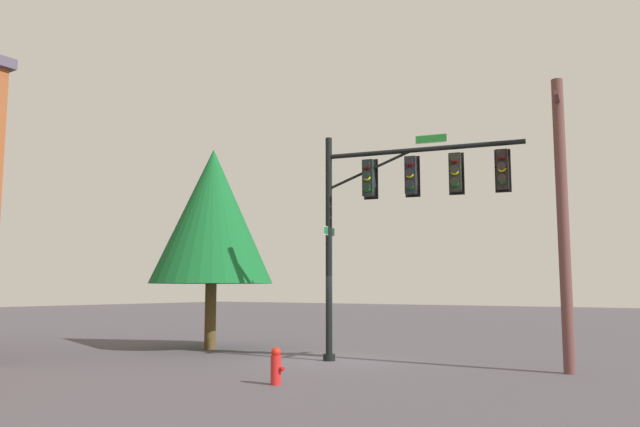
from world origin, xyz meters
The scene contains 5 objects.
ground_plane centered at (0.00, 0.00, 0.00)m, with size 120.00×120.00×0.00m, color #48444B.
signal_pole_assembly centered at (2.33, 0.50, 4.95)m, with size 5.86×1.86×6.77m.
utility_pole centered at (6.62, 1.00, 3.95)m, with size 0.47×1.79×7.67m.
fire_hydrant centered at (1.60, -4.60, 0.41)m, with size 0.33×0.24×0.83m.
tree_near centered at (-5.50, 0.66, 4.75)m, with size 4.41×4.41×7.22m.
Camera 1 is at (10.53, -16.04, 2.15)m, focal length 35.54 mm.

